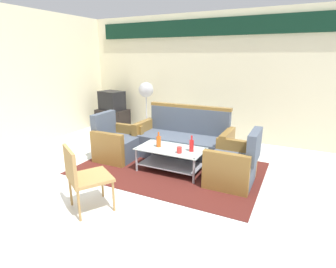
{
  "coord_description": "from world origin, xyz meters",
  "views": [
    {
      "loc": [
        1.9,
        -3.0,
        1.87
      ],
      "look_at": [
        0.03,
        0.75,
        0.65
      ],
      "focal_mm": 28.76,
      "sensor_mm": 36.0,
      "label": 1
    }
  ],
  "objects_px": {
    "pedestal_fan": "(146,93)",
    "cup": "(179,150)",
    "television": "(112,100)",
    "wicker_chair": "(82,174)",
    "couch": "(183,141)",
    "bottle_orange": "(159,141)",
    "armchair_right": "(233,166)",
    "armchair_left": "(117,144)",
    "tv_stand": "(113,119)",
    "bottle_red": "(192,145)",
    "coffee_table": "(171,156)"
  },
  "relations": [
    {
      "from": "armchair_left",
      "to": "bottle_orange",
      "type": "height_order",
      "value": "armchair_left"
    },
    {
      "from": "pedestal_fan",
      "to": "wicker_chair",
      "type": "height_order",
      "value": "pedestal_fan"
    },
    {
      "from": "television",
      "to": "cup",
      "type": "bearing_deg",
      "value": 156.72
    },
    {
      "from": "bottle_orange",
      "to": "coffee_table",
      "type": "bearing_deg",
      "value": 4.47
    },
    {
      "from": "bottle_red",
      "to": "cup",
      "type": "bearing_deg",
      "value": -130.97
    },
    {
      "from": "armchair_left",
      "to": "cup",
      "type": "bearing_deg",
      "value": 79.42
    },
    {
      "from": "armchair_right",
      "to": "coffee_table",
      "type": "xyz_separation_m",
      "value": [
        -1.03,
        -0.03,
        -0.02
      ]
    },
    {
      "from": "bottle_red",
      "to": "pedestal_fan",
      "type": "relative_size",
      "value": 0.2
    },
    {
      "from": "television",
      "to": "pedestal_fan",
      "type": "xyz_separation_m",
      "value": [
        1.01,
        0.05,
        0.25
      ]
    },
    {
      "from": "couch",
      "to": "armchair_right",
      "type": "xyz_separation_m",
      "value": [
        1.11,
        -0.68,
        -0.03
      ]
    },
    {
      "from": "television",
      "to": "wicker_chair",
      "type": "xyz_separation_m",
      "value": [
        2.13,
        -3.34,
        -0.27
      ]
    },
    {
      "from": "armchair_left",
      "to": "tv_stand",
      "type": "distance_m",
      "value": 2.21
    },
    {
      "from": "cup",
      "to": "pedestal_fan",
      "type": "height_order",
      "value": "pedestal_fan"
    },
    {
      "from": "couch",
      "to": "television",
      "type": "distance_m",
      "value": 2.76
    },
    {
      "from": "wicker_chair",
      "to": "armchair_right",
      "type": "bearing_deg",
      "value": 78.05
    },
    {
      "from": "couch",
      "to": "cup",
      "type": "xyz_separation_m",
      "value": [
        0.29,
        -0.85,
        0.14
      ]
    },
    {
      "from": "armchair_right",
      "to": "wicker_chair",
      "type": "xyz_separation_m",
      "value": [
        -1.48,
        -1.57,
        0.21
      ]
    },
    {
      "from": "armchair_right",
      "to": "tv_stand",
      "type": "relative_size",
      "value": 1.06
    },
    {
      "from": "television",
      "to": "wicker_chair",
      "type": "distance_m",
      "value": 3.97
    },
    {
      "from": "bottle_orange",
      "to": "cup",
      "type": "distance_m",
      "value": 0.45
    },
    {
      "from": "couch",
      "to": "cup",
      "type": "relative_size",
      "value": 18.03
    },
    {
      "from": "wicker_chair",
      "to": "television",
      "type": "bearing_deg",
      "value": 153.94
    },
    {
      "from": "bottle_red",
      "to": "television",
      "type": "height_order",
      "value": "television"
    },
    {
      "from": "armchair_right",
      "to": "pedestal_fan",
      "type": "distance_m",
      "value": 3.25
    },
    {
      "from": "couch",
      "to": "armchair_left",
      "type": "distance_m",
      "value": 1.25
    },
    {
      "from": "armchair_right",
      "to": "tv_stand",
      "type": "height_order",
      "value": "armchair_right"
    },
    {
      "from": "bottle_orange",
      "to": "tv_stand",
      "type": "height_order",
      "value": "bottle_orange"
    },
    {
      "from": "couch",
      "to": "bottle_red",
      "type": "xyz_separation_m",
      "value": [
        0.43,
        -0.69,
        0.19
      ]
    },
    {
      "from": "tv_stand",
      "to": "wicker_chair",
      "type": "relative_size",
      "value": 0.95
    },
    {
      "from": "armchair_right",
      "to": "bottle_orange",
      "type": "height_order",
      "value": "armchair_right"
    },
    {
      "from": "armchair_left",
      "to": "cup",
      "type": "distance_m",
      "value": 1.41
    },
    {
      "from": "armchair_right",
      "to": "television",
      "type": "xyz_separation_m",
      "value": [
        -3.61,
        1.77,
        0.47
      ]
    },
    {
      "from": "couch",
      "to": "bottle_red",
      "type": "distance_m",
      "value": 0.84
    },
    {
      "from": "coffee_table",
      "to": "wicker_chair",
      "type": "relative_size",
      "value": 1.31
    },
    {
      "from": "bottle_red",
      "to": "tv_stand",
      "type": "relative_size",
      "value": 0.32
    },
    {
      "from": "bottle_red",
      "to": "television",
      "type": "relative_size",
      "value": 0.38
    },
    {
      "from": "coffee_table",
      "to": "armchair_right",
      "type": "bearing_deg",
      "value": 1.51
    },
    {
      "from": "armchair_right",
      "to": "television",
      "type": "bearing_deg",
      "value": 63.54
    },
    {
      "from": "cup",
      "to": "pedestal_fan",
      "type": "bearing_deg",
      "value": 131.93
    },
    {
      "from": "couch",
      "to": "television",
      "type": "height_order",
      "value": "television"
    },
    {
      "from": "pedestal_fan",
      "to": "cup",
      "type": "bearing_deg",
      "value": -48.07
    },
    {
      "from": "armchair_left",
      "to": "pedestal_fan",
      "type": "relative_size",
      "value": 0.67
    },
    {
      "from": "couch",
      "to": "cup",
      "type": "distance_m",
      "value": 0.91
    },
    {
      "from": "bottle_red",
      "to": "armchair_right",
      "type": "bearing_deg",
      "value": 0.6
    },
    {
      "from": "tv_stand",
      "to": "pedestal_fan",
      "type": "relative_size",
      "value": 0.63
    },
    {
      "from": "couch",
      "to": "pedestal_fan",
      "type": "relative_size",
      "value": 1.42
    },
    {
      "from": "coffee_table",
      "to": "cup",
      "type": "bearing_deg",
      "value": -33.28
    },
    {
      "from": "coffee_table",
      "to": "television",
      "type": "bearing_deg",
      "value": 145.17
    },
    {
      "from": "couch",
      "to": "bottle_orange",
      "type": "height_order",
      "value": "couch"
    },
    {
      "from": "cup",
      "to": "television",
      "type": "height_order",
      "value": "television"
    }
  ]
}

